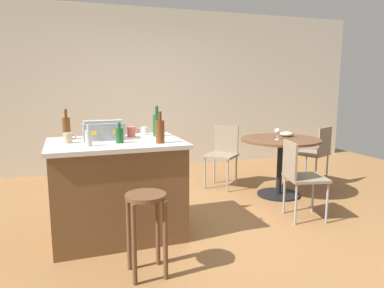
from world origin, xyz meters
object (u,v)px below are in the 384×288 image
(folding_chair_near, at_px, (300,174))
(folding_chair_far, at_px, (316,151))
(cup_0, at_px, (131,132))
(bottle_2, at_px, (157,125))
(kitchen_island, at_px, (117,188))
(cup_1, at_px, (68,138))
(bottle_4, at_px, (67,127))
(serving_bowl, at_px, (287,134))
(dining_table, at_px, (280,152))
(bottle_1, at_px, (120,135))
(wine_glass, at_px, (277,131))
(toolbox, at_px, (104,130))
(cup_2, at_px, (145,131))
(wooden_stool, at_px, (146,217))
(bottle_3, at_px, (160,131))
(folding_chair_left, at_px, (223,151))
(bottle_0, at_px, (89,138))

(folding_chair_near, xyz_separation_m, folding_chair_far, (1.04, 1.06, -0.00))
(cup_0, bearing_deg, bottle_2, -13.22)
(kitchen_island, relative_size, cup_1, 11.00)
(cup_0, bearing_deg, bottle_4, 175.32)
(serving_bowl, bearing_deg, bottle_2, -165.06)
(dining_table, relative_size, bottle_1, 5.45)
(bottle_1, bearing_deg, bottle_4, 138.21)
(wine_glass, bearing_deg, bottle_2, -169.20)
(cup_0, height_order, cup_1, cup_0)
(toolbox, height_order, serving_bowl, toolbox)
(bottle_2, xyz_separation_m, cup_2, (-0.10, 0.14, -0.08))
(bottle_2, bearing_deg, folding_chair_near, -15.49)
(wooden_stool, bearing_deg, folding_chair_near, 18.47)
(bottle_3, bearing_deg, bottle_2, 79.92)
(wooden_stool, xyz_separation_m, cup_1, (-0.52, 0.87, 0.51))
(folding_chair_near, distance_m, bottle_3, 1.63)
(bottle_2, bearing_deg, folding_chair_far, 14.58)
(bottle_2, bearing_deg, bottle_4, 172.81)
(cup_0, bearing_deg, serving_bowl, 11.75)
(folding_chair_near, height_order, serving_bowl, folding_chair_near)
(bottle_3, distance_m, cup_1, 0.84)
(folding_chair_near, distance_m, cup_0, 1.85)
(wooden_stool, relative_size, bottle_4, 2.22)
(folding_chair_near, relative_size, folding_chair_far, 1.01)
(bottle_2, relative_size, bottle_4, 1.06)
(cup_0, bearing_deg, folding_chair_far, 12.12)
(wooden_stool, xyz_separation_m, cup_0, (0.09, 1.07, 0.51))
(bottle_3, bearing_deg, serving_bowl, 25.26)
(bottle_1, bearing_deg, folding_chair_left, 38.91)
(bottle_1, xyz_separation_m, cup_1, (-0.44, 0.15, -0.02))
(kitchen_island, distance_m, bottle_2, 0.75)
(folding_chair_near, relative_size, folding_chair_left, 0.99)
(wooden_stool, xyz_separation_m, bottle_0, (-0.36, 0.63, 0.54))
(wine_glass, xyz_separation_m, serving_bowl, (0.27, 0.20, -0.07))
(kitchen_island, xyz_separation_m, bottle_3, (0.37, -0.25, 0.57))
(kitchen_island, height_order, cup_2, cup_2)
(toolbox, height_order, cup_0, toolbox)
(bottle_3, height_order, bottle_4, bottle_4)
(bottle_1, distance_m, bottle_2, 0.52)
(folding_chair_far, distance_m, bottle_1, 3.12)
(toolbox, height_order, cup_1, toolbox)
(dining_table, relative_size, bottle_2, 3.27)
(bottle_1, bearing_deg, toolbox, 113.69)
(kitchen_island, distance_m, cup_2, 0.69)
(bottle_0, xyz_separation_m, cup_0, (0.45, 0.44, -0.02))
(bottle_2, bearing_deg, cup_0, 166.78)
(bottle_1, height_order, cup_2, bottle_1)
(kitchen_island, height_order, bottle_3, bottle_3)
(kitchen_island, height_order, folding_chair_far, kitchen_island)
(kitchen_island, relative_size, folding_chair_left, 1.45)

